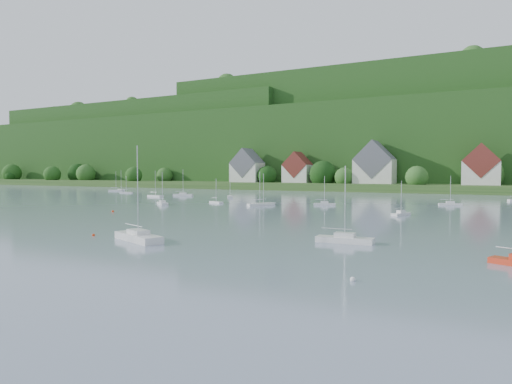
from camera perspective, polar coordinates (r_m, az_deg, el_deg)
far_shore_strip at (r=210.88m, az=13.88°, el=0.72°), size 600.00×60.00×3.00m
forested_ridge at (r=278.21m, az=17.36°, el=5.51°), size 620.00×181.22×69.89m
village_building_0 at (r=218.55m, az=-1.10°, el=2.95°), size 14.00×10.40×16.00m
village_building_1 at (r=209.58m, az=5.18°, el=2.75°), size 12.00×9.36×14.00m
village_building_2 at (r=197.96m, az=14.49°, el=3.13°), size 16.00×11.44×18.00m
village_building_3 at (r=190.90m, az=26.14°, el=2.72°), size 13.00×10.40×15.50m
near_sailboat_3 at (r=52.99m, az=10.95°, el=-5.71°), size 6.50×2.10×8.67m
near_sailboat_4 at (r=55.11m, az=-14.40°, el=-5.35°), size 8.40×5.27×11.01m
mooring_buoy_1 at (r=59.59m, az=-14.60°, el=-5.27°), size 0.46×0.46×0.46m
mooring_buoy_2 at (r=60.95m, az=-19.50°, el=-5.16°), size 0.38×0.38×0.38m
mooring_buoy_3 at (r=95.04m, az=-17.32°, el=-2.40°), size 0.49×0.49×0.49m
mooring_buoy_4 at (r=35.03m, az=11.89°, el=-10.75°), size 0.41×0.41×0.41m
far_sailboat_cluster at (r=128.15m, az=7.52°, el=-0.88°), size 196.61×63.04×8.71m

